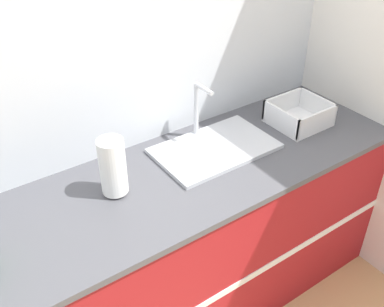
# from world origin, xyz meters

# --- Properties ---
(wall_back) EXTENTS (4.85, 0.06, 2.60)m
(wall_back) POSITION_xyz_m (0.00, 0.70, 1.30)
(wall_back) COLOR silver
(wall_back) RESTS_ON ground_plane
(wall_right) EXTENTS (0.06, 2.67, 2.60)m
(wall_right) POSITION_xyz_m (1.26, 0.33, 1.30)
(wall_right) COLOR silver
(wall_right) RESTS_ON ground_plane
(counter_cabinet) EXTENTS (2.48, 0.69, 0.92)m
(counter_cabinet) POSITION_xyz_m (0.00, 0.33, 0.46)
(counter_cabinet) COLOR maroon
(counter_cabinet) RESTS_ON ground_plane
(sink) EXTENTS (0.58, 0.36, 0.30)m
(sink) POSITION_xyz_m (0.35, 0.41, 0.94)
(sink) COLOR silver
(sink) RESTS_ON counter_cabinet
(paper_towel_roll) EXTENTS (0.11, 0.11, 0.26)m
(paper_towel_roll) POSITION_xyz_m (-0.20, 0.39, 1.06)
(paper_towel_roll) COLOR #4C4C51
(paper_towel_roll) RESTS_ON counter_cabinet
(dish_rack) EXTENTS (0.28, 0.26, 0.12)m
(dish_rack) POSITION_xyz_m (0.87, 0.36, 0.97)
(dish_rack) COLOR white
(dish_rack) RESTS_ON counter_cabinet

